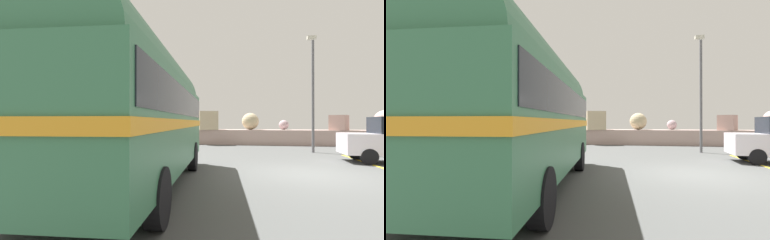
{
  "view_description": "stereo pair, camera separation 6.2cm",
  "coord_description": "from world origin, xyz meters",
  "views": [
    {
      "loc": [
        -2.12,
        -9.31,
        1.67
      ],
      "look_at": [
        -3.26,
        -2.86,
        1.72
      ],
      "focal_mm": 26.14,
      "sensor_mm": 36.0,
      "label": 1
    },
    {
      "loc": [
        -2.06,
        -9.3,
        1.67
      ],
      "look_at": [
        -3.26,
        -2.86,
        1.72
      ],
      "focal_mm": 26.14,
      "sensor_mm": 36.0,
      "label": 2
    }
  ],
  "objects": [
    {
      "name": "lamp_post",
      "position": [
        1.67,
        6.59,
        3.48
      ],
      "size": [
        0.51,
        0.84,
        6.15
      ],
      "color": "#5B5B60",
      "rests_on": "ground"
    },
    {
      "name": "ground",
      "position": [
        0.0,
        0.0,
        0.01
      ],
      "size": [
        32.0,
        26.0,
        0.02
      ],
      "color": "#494A49"
    },
    {
      "name": "second_coach",
      "position": [
        -9.28,
        -0.81,
        2.05
      ],
      "size": [
        3.82,
        8.87,
        3.7
      ],
      "rotation": [
        0.0,
        0.0,
        0.17
      ],
      "color": "black",
      "rests_on": "ground"
    },
    {
      "name": "vintage_coach",
      "position": [
        -4.68,
        -2.62,
        2.05
      ],
      "size": [
        3.02,
        8.73,
        3.7
      ],
      "rotation": [
        0.0,
        0.0,
        0.07
      ],
      "color": "black",
      "rests_on": "ground"
    },
    {
      "name": "breakwater",
      "position": [
        0.53,
        11.77,
        0.79
      ],
      "size": [
        31.36,
        2.46,
        2.48
      ],
      "color": "#B0958C",
      "rests_on": "ground"
    }
  ]
}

